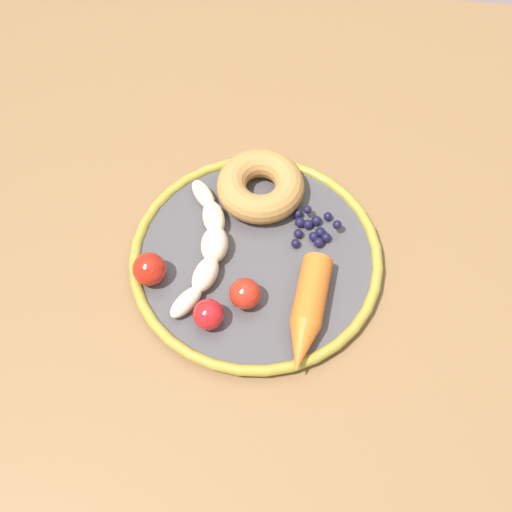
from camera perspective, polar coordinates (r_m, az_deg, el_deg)
The scene contains 10 objects.
ground_plane at distance 1.44m, azimuth 0.31°, elevation -16.83°, with size 6.00×6.00×0.00m, color gray.
dining_table at distance 0.81m, azimuth 0.54°, elevation -4.95°, with size 1.01×0.92×0.77m.
plate at distance 0.72m, azimuth -0.00°, elevation -0.12°, with size 0.28×0.28×0.02m.
banana at distance 0.71m, azimuth -4.34°, elevation 0.96°, with size 0.19×0.06×0.03m.
carrot_orange at distance 0.67m, azimuth 4.59°, elevation -5.08°, with size 0.13×0.04×0.03m.
donut at distance 0.75m, azimuth 0.40°, elevation 6.24°, with size 0.10×0.10×0.03m, color #BB8545.
blueberry_pile at distance 0.73m, azimuth 5.07°, elevation 2.50°, with size 0.05×0.06×0.02m.
tomato_near at distance 0.68m, azimuth -0.98°, elevation -3.36°, with size 0.03×0.03×0.03m, color red.
tomato_mid at distance 0.67m, azimuth -4.24°, elevation -5.18°, with size 0.03×0.03×0.03m, color red.
tomato_far at distance 0.70m, azimuth -9.43°, elevation -1.16°, with size 0.04×0.04×0.04m, color red.
Camera 1 is at (0.35, 0.04, 1.40)m, focal length 45.14 mm.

